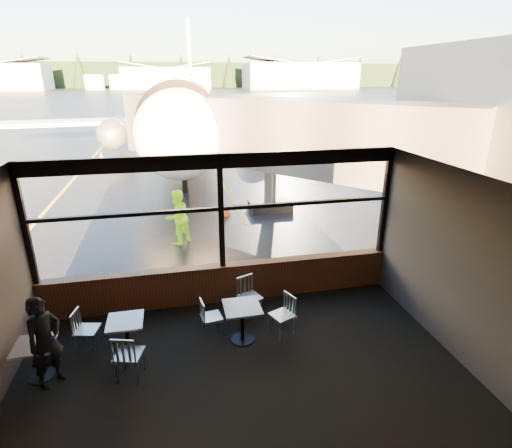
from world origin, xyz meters
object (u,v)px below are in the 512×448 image
object	(u,v)px
chair_near_w	(211,317)
cafe_table_near	(242,323)
chair_near_e	(282,316)
passenger	(45,342)
cone_wing	(101,156)
cone_nose	(226,209)
chair_mid_s	(129,355)
cafe_table_left	(38,361)
chair_mid_w	(87,330)
airliner	(186,74)
ground_crew	(177,217)
cafe_table_mid	(127,337)
jet_bridge	(300,149)
chair_near_n	(250,298)

from	to	relation	value
chair_near_w	cafe_table_near	bearing A→B (deg)	52.93
chair_near_e	passenger	world-z (taller)	passenger
chair_near_w	cone_wing	xyz separation A→B (m)	(-4.94, 20.35, -0.19)
cone_nose	chair_mid_s	bearing A→B (deg)	-109.07
cafe_table_near	chair_mid_s	xyz separation A→B (m)	(-2.12, -0.62, 0.08)
cafe_table_left	chair_mid_w	size ratio (longest dim) A/B	0.82
airliner	ground_crew	bearing A→B (deg)	-90.00
airliner	cafe_table_mid	size ratio (longest dim) A/B	47.10
cafe_table_left	chair_near_w	size ratio (longest dim) A/B	0.86
chair_mid_s	chair_mid_w	xyz separation A→B (m)	(-0.85, 0.97, -0.04)
chair_near_w	chair_mid_s	size ratio (longest dim) A/B	0.88
airliner	jet_bridge	bearing A→B (deg)	-74.29
cafe_table_mid	chair_mid_s	xyz separation A→B (m)	(0.10, -0.69, 0.10)
cone_nose	jet_bridge	bearing A→B (deg)	-14.60
cafe_table_left	chair_mid_w	distance (m)	0.97
jet_bridge	cone_wing	distance (m)	16.42
cafe_table_near	chair_near_n	size ratio (longest dim) A/B	0.84
cafe_table_near	cone_wing	size ratio (longest dim) A/B	1.75
chair_near_w	chair_near_n	size ratio (longest dim) A/B	0.88
chair_near_e	chair_near_w	distance (m)	1.44
chair_near_w	cone_wing	distance (m)	20.94
cafe_table_mid	chair_mid_w	world-z (taller)	chair_mid_w
cafe_table_near	chair_mid_w	size ratio (longest dim) A/B	0.91
chair_near_w	passenger	world-z (taller)	passenger
airliner	cone_wing	distance (m)	8.04
airliner	jet_bridge	size ratio (longest dim) A/B	2.90
airliner	cafe_table_mid	bearing A→B (deg)	-91.74
chair_near_n	cone_nose	size ratio (longest dim) A/B	1.91
ground_crew	chair_mid_w	bearing A→B (deg)	31.17
passenger	chair_mid_w	bearing A→B (deg)	10.59
passenger	chair_near_w	bearing A→B (deg)	-34.70
cafe_table_left	passenger	distance (m)	0.57
chair_near_n	passenger	distance (m)	3.98
airliner	cone_wing	bearing A→B (deg)	-154.36
cafe_table_mid	ground_crew	world-z (taller)	ground_crew
cafe_table_mid	cone_wing	xyz separation A→B (m)	(-3.30, 20.59, -0.14)
chair_mid_w	cone_nose	size ratio (longest dim) A/B	1.75
cafe_table_near	chair_near_n	distance (m)	0.86
passenger	cone_wing	xyz separation A→B (m)	(-2.08, 21.14, -0.61)
ground_crew	cone_nose	bearing A→B (deg)	-165.83
chair_near_e	chair_near_w	xyz separation A→B (m)	(-1.41, 0.29, -0.03)
cafe_table_mid	chair_near_e	bearing A→B (deg)	-1.07
cone_wing	chair_near_e	bearing A→B (deg)	-72.91
cafe_table_left	chair_mid_s	xyz separation A→B (m)	(1.57, -0.31, 0.12)
cafe_table_left	chair_mid_s	bearing A→B (deg)	-11.34
cafe_table_near	ground_crew	distance (m)	5.50
chair_near_n	chair_near_e	bearing A→B (deg)	101.80
cone_nose	passenger	bearing A→B (deg)	-117.06
cafe_table_mid	chair_near_n	world-z (taller)	chair_near_n
passenger	cone_wing	world-z (taller)	passenger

